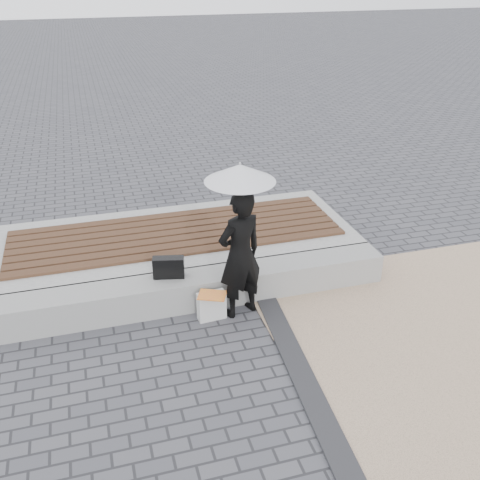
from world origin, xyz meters
name	(u,v)px	position (x,y,z in m)	size (l,w,h in m)	color
ground	(228,387)	(0.00, 0.00, 0.00)	(80.00, 80.00, 0.00)	#49494E
edging_band	(316,405)	(0.75, -0.50, 0.02)	(0.25, 5.20, 0.04)	#2A2A2C
seating_ledge	(195,289)	(0.00, 1.60, 0.20)	(5.00, 0.45, 0.40)	gray
timber_platform	(177,246)	(0.00, 2.80, 0.20)	(5.00, 2.00, 0.40)	#ABABA6
timber_decking	(176,233)	(0.00, 2.80, 0.42)	(4.60, 1.40, 0.04)	#522E1E
woman	(240,255)	(0.49, 1.25, 0.81)	(0.59, 0.39, 1.61)	black
parasol	(240,173)	(0.49, 1.25, 1.82)	(0.79, 0.79, 1.01)	silver
handbag	(169,267)	(-0.30, 1.66, 0.53)	(0.38, 0.13, 0.27)	black
canvas_tote	(212,306)	(0.13, 1.22, 0.18)	(0.34, 0.14, 0.35)	silver
magazine	(212,295)	(0.13, 1.17, 0.36)	(0.32, 0.24, 0.01)	red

